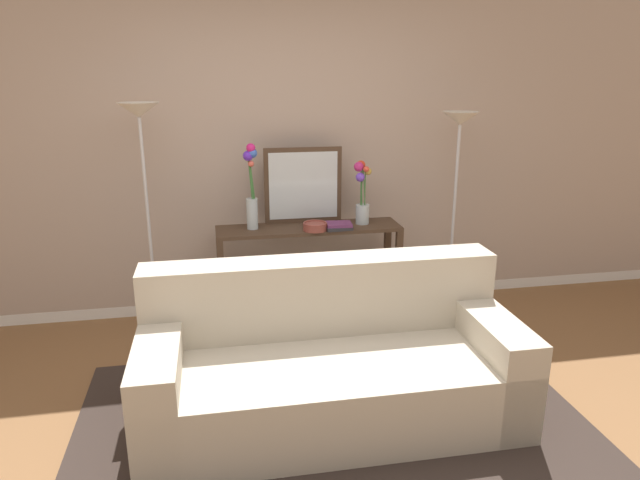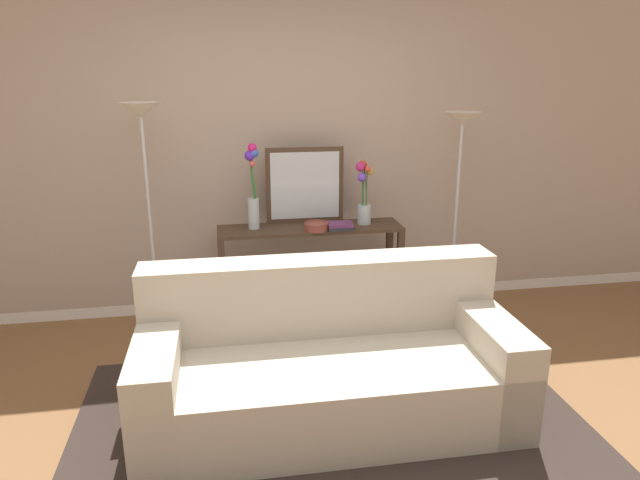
% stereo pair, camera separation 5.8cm
% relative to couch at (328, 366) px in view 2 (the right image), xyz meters
% --- Properties ---
extents(ground_plane, '(16.00, 16.00, 0.02)m').
position_rel_couch_xyz_m(ground_plane, '(-0.13, -0.37, -0.32)').
color(ground_plane, brown).
extents(back_wall, '(12.00, 0.15, 3.04)m').
position_rel_couch_xyz_m(back_wall, '(-0.13, 1.73, 1.21)').
color(back_wall, white).
rests_on(back_wall, ground).
extents(area_rug, '(2.91, 1.93, 0.01)m').
position_rel_couch_xyz_m(area_rug, '(-0.00, -0.16, -0.31)').
color(area_rug, '#332823').
rests_on(area_rug, ground).
extents(couch, '(2.13, 0.93, 0.88)m').
position_rel_couch_xyz_m(couch, '(0.00, 0.00, 0.00)').
color(couch, '#BCB29E').
rests_on(couch, ground).
extents(console_table, '(1.42, 0.35, 0.79)m').
position_rel_couch_xyz_m(console_table, '(0.10, 1.31, 0.24)').
color(console_table, '#473323').
rests_on(console_table, ground).
extents(floor_lamp_left, '(0.28, 0.28, 1.74)m').
position_rel_couch_xyz_m(floor_lamp_left, '(-1.08, 1.23, 1.06)').
color(floor_lamp_left, silver).
rests_on(floor_lamp_left, ground).
extents(floor_lamp_right, '(0.28, 0.28, 1.65)m').
position_rel_couch_xyz_m(floor_lamp_right, '(1.26, 1.23, 0.99)').
color(floor_lamp_right, silver).
rests_on(floor_lamp_right, ground).
extents(wall_mirror, '(0.61, 0.02, 0.59)m').
position_rel_couch_xyz_m(wall_mirror, '(0.09, 1.45, 0.78)').
color(wall_mirror, '#473323').
rests_on(wall_mirror, console_table).
extents(vase_tall_flowers, '(0.11, 0.11, 0.65)m').
position_rel_couch_xyz_m(vase_tall_flowers, '(-0.33, 1.32, 0.78)').
color(vase_tall_flowers, silver).
rests_on(vase_tall_flowers, console_table).
extents(vase_short_flowers, '(0.14, 0.12, 0.49)m').
position_rel_couch_xyz_m(vase_short_flowers, '(0.53, 1.32, 0.71)').
color(vase_short_flowers, silver).
rests_on(vase_short_flowers, console_table).
extents(fruit_bowl, '(0.18, 0.18, 0.06)m').
position_rel_couch_xyz_m(fruit_bowl, '(0.13, 1.20, 0.51)').
color(fruit_bowl, brown).
rests_on(fruit_bowl, console_table).
extents(book_stack, '(0.21, 0.17, 0.05)m').
position_rel_couch_xyz_m(book_stack, '(0.32, 1.20, 0.50)').
color(book_stack, '#2D2D33').
rests_on(book_stack, console_table).
extents(book_row_under_console, '(0.27, 0.18, 0.12)m').
position_rel_couch_xyz_m(book_row_under_console, '(-0.35, 1.31, -0.26)').
color(book_row_under_console, slate).
rests_on(book_row_under_console, ground).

